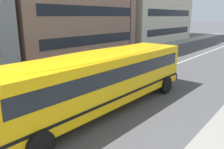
# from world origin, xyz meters

# --- Properties ---
(ground_plane) EXTENTS (400.00, 400.00, 0.00)m
(ground_plane) POSITION_xyz_m (0.00, 0.00, 0.00)
(ground_plane) COLOR #4C4C4F
(lane_centreline) EXTENTS (110.00, 0.16, 0.01)m
(lane_centreline) POSITION_xyz_m (0.00, 0.00, 0.00)
(lane_centreline) COLOR silver
(lane_centreline) RESTS_ON ground_plane
(school_bus) EXTENTS (13.26, 3.22, 2.96)m
(school_bus) POSITION_xyz_m (2.87, -1.80, 1.76)
(school_bus) COLOR yellow
(school_bus) RESTS_ON ground_plane
(street_lamp) EXTENTS (0.44, 0.44, 6.80)m
(street_lamp) POSITION_xyz_m (18.04, 7.21, 4.31)
(street_lamp) COLOR #38383D
(street_lamp) RESTS_ON ground_plane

